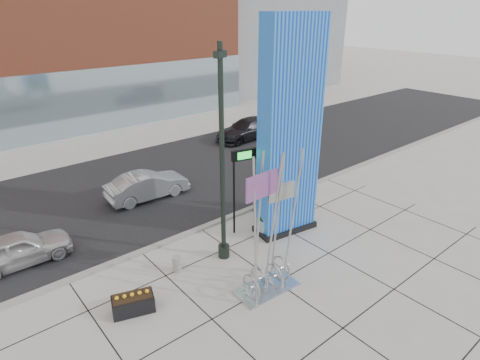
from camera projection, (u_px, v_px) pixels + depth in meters
ground at (240, 280)px, 15.06m from camera, size 160.00×160.00×0.00m
street_asphalt at (124, 192)px, 22.11m from camera, size 80.00×12.00×0.02m
curb_edge at (182, 235)px, 17.86m from camera, size 80.00×0.30×0.12m
tower_podium at (37, 58)px, 32.49m from camera, size 34.00×10.00×11.00m
tower_glass_front at (63, 105)px, 30.31m from camera, size 34.00×0.60×5.00m
building_grey_parking at (237, 9)px, 49.20m from camera, size 20.00×18.00×18.00m
blue_pylon at (289, 136)px, 16.70m from camera, size 2.95×1.67×9.29m
lamp_post at (223, 180)px, 15.11m from camera, size 0.57×0.46×8.42m
public_art_sculpture at (268, 257)px, 14.07m from camera, size 2.38×1.28×5.27m
concrete_bollard at (177, 264)px, 15.46m from camera, size 0.33×0.33×0.65m
overhead_street_sign at (246, 160)px, 17.24m from camera, size 1.83×0.59×3.92m
round_planter_east at (265, 190)px, 19.86m from camera, size 0.90×0.90×2.24m
round_planter_mid at (269, 206)px, 17.66m from camera, size 1.13×1.13×2.82m
round_planter_west at (272, 205)px, 18.47m from camera, size 0.88×0.88×2.19m
box_planter_north at (133, 303)px, 13.41m from camera, size 1.52×1.09×0.76m
car_white_west at (18, 249)px, 15.75m from camera, size 4.00×1.70×1.35m
car_silver_mid at (147, 186)px, 21.18m from camera, size 4.41×1.71×1.43m
car_dark_east at (247, 129)px, 30.59m from camera, size 5.34×2.24×1.54m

